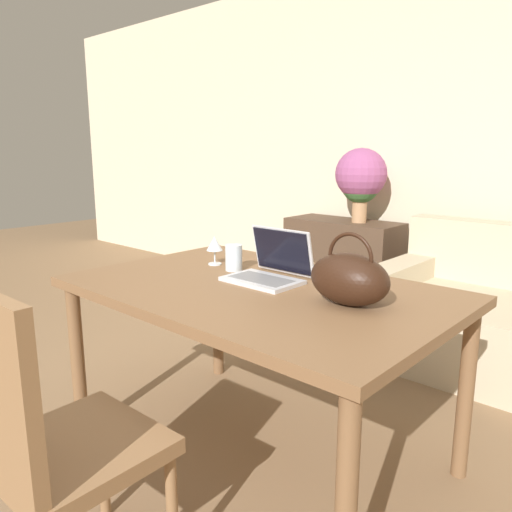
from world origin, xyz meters
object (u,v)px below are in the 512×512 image
(laptop, at_px, (272,266))
(drinking_glass, at_px, (234,258))
(chair, at_px, (47,434))
(handbag, at_px, (349,278))
(wine_glass, at_px, (215,245))
(flower_vase, at_px, (361,178))

(laptop, height_order, drinking_glass, laptop)
(chair, distance_m, handbag, 1.05)
(chair, relative_size, wine_glass, 7.03)
(laptop, bearing_deg, wine_glass, 175.16)
(handbag, distance_m, flower_vase, 2.25)
(laptop, xyz_separation_m, drinking_glass, (-0.23, 0.01, 0.00))
(chair, bearing_deg, drinking_glass, 104.49)
(drinking_glass, bearing_deg, laptop, -2.72)
(flower_vase, bearing_deg, drinking_glass, -76.04)
(chair, height_order, handbag, handbag)
(wine_glass, xyz_separation_m, handbag, (0.80, -0.11, -0.00))
(laptop, height_order, wine_glass, laptop)
(drinking_glass, distance_m, handbag, 0.66)
(drinking_glass, xyz_separation_m, wine_glass, (-0.15, 0.02, 0.04))
(handbag, xyz_separation_m, flower_vase, (-1.11, 1.94, 0.22))
(handbag, relative_size, flower_vase, 0.52)
(handbag, bearing_deg, flower_vase, 119.81)
(laptop, distance_m, drinking_glass, 0.23)
(chair, bearing_deg, laptop, 91.97)
(wine_glass, bearing_deg, flower_vase, 99.72)
(wine_glass, relative_size, flower_vase, 0.24)
(laptop, xyz_separation_m, handbag, (0.42, -0.08, 0.04))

